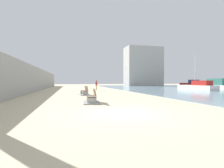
{
  "coord_description": "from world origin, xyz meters",
  "views": [
    {
      "loc": [
        -2.44,
        -7.76,
        1.51
      ],
      "look_at": [
        2.12,
        10.76,
        1.2
      ],
      "focal_mm": 27.71,
      "sensor_mm": 36.0,
      "label": 1
    }
  ],
  "objects": [
    {
      "name": "ground_plane",
      "position": [
        0.0,
        18.0,
        0.0
      ],
      "size": [
        120.0,
        120.0,
        0.0
      ],
      "primitive_type": "plane",
      "color": "beige"
    },
    {
      "name": "water_bay",
      "position": [
        24.0,
        18.0,
        0.02
      ],
      "size": [
        36.0,
        68.0,
        0.04
      ],
      "primitive_type": "cube",
      "color": "#7A99A8",
      "rests_on": "ground"
    },
    {
      "name": "seawall",
      "position": [
        -7.5,
        18.0,
        1.79
      ],
      "size": [
        0.8,
        64.0,
        3.58
      ],
      "primitive_type": "cube",
      "color": "#9E9E99",
      "rests_on": "ground"
    },
    {
      "name": "boat_outer",
      "position": [
        18.03,
        16.38,
        0.63
      ],
      "size": [
        2.93,
        6.77,
        5.89
      ],
      "color": "white",
      "rests_on": "water_bay"
    },
    {
      "name": "boat_mid_bay",
      "position": [
        24.77,
        20.32,
        0.75
      ],
      "size": [
        2.26,
        7.71,
        1.98
      ],
      "color": "white",
      "rests_on": "water_bay"
    },
    {
      "name": "harbor_building",
      "position": [
        21.59,
        46.0,
        6.4
      ],
      "size": [
        12.0,
        6.0,
        12.81
      ],
      "primitive_type": "cube",
      "color": "#ADAAA3",
      "rests_on": "ground"
    },
    {
      "name": "bench_near",
      "position": [
        -0.94,
        4.23,
        0.23
      ],
      "size": [
        1.25,
        2.17,
        0.98
      ],
      "color": "#9E9E99",
      "rests_on": "ground"
    },
    {
      "name": "boat_nearest",
      "position": [
        31.37,
        34.63,
        0.74
      ],
      "size": [
        3.71,
        6.31,
        1.88
      ],
      "color": "red",
      "rests_on": "water_bay"
    },
    {
      "name": "bench_far",
      "position": [
        -0.86,
        11.23,
        0.23
      ],
      "size": [
        1.27,
        2.18,
        0.98
      ],
      "color": "#9E9E99",
      "rests_on": "ground"
    },
    {
      "name": "person_walking",
      "position": [
        1.97,
        21.13,
        0.96
      ],
      "size": [
        0.34,
        0.45,
        1.65
      ],
      "color": "gold",
      "rests_on": "ground"
    }
  ]
}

